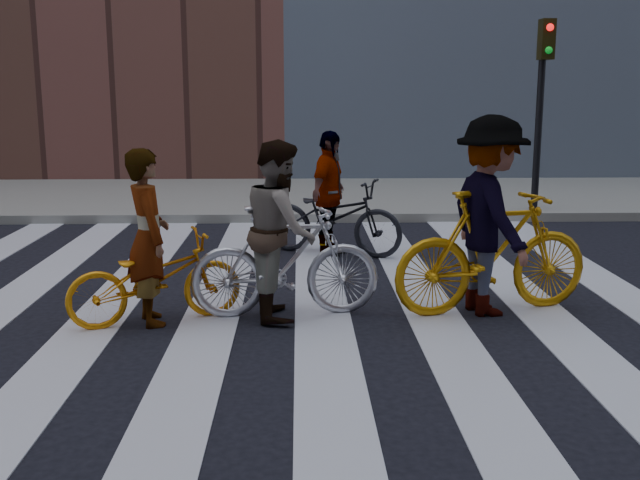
{
  "coord_description": "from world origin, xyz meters",
  "views": [
    {
      "loc": [
        0.32,
        -7.31,
        2.22
      ],
      "look_at": [
        0.54,
        0.3,
        0.67
      ],
      "focal_mm": 42.0,
      "sensor_mm": 36.0,
      "label": 1
    }
  ],
  "objects_px": {
    "bike_yellow_left": "(155,278)",
    "bike_dark_rear": "(332,217)",
    "rider_right": "(490,216)",
    "bike_yellow_right": "(493,252)",
    "rider_mid": "(280,230)",
    "rider_rear": "(329,193)",
    "rider_left": "(148,237)",
    "bike_silver_mid": "(286,261)",
    "traffic_signal": "(542,84)"
  },
  "relations": [
    {
      "from": "rider_left",
      "to": "rider_right",
      "type": "relative_size",
      "value": 0.85
    },
    {
      "from": "bike_yellow_right",
      "to": "rider_left",
      "type": "height_order",
      "value": "rider_left"
    },
    {
      "from": "bike_yellow_left",
      "to": "rider_mid",
      "type": "relative_size",
      "value": 0.96
    },
    {
      "from": "bike_yellow_right",
      "to": "bike_yellow_left",
      "type": "bearing_deg",
      "value": 81.34
    },
    {
      "from": "bike_dark_rear",
      "to": "bike_silver_mid",
      "type": "bearing_deg",
      "value": -169.28
    },
    {
      "from": "rider_rear",
      "to": "bike_silver_mid",
      "type": "bearing_deg",
      "value": -168.29
    },
    {
      "from": "traffic_signal",
      "to": "rider_rear",
      "type": "distance_m",
      "value": 4.79
    },
    {
      "from": "traffic_signal",
      "to": "rider_left",
      "type": "xyz_separation_m",
      "value": [
        -5.51,
        -5.67,
        -1.44
      ]
    },
    {
      "from": "rider_left",
      "to": "bike_silver_mid",
      "type": "bearing_deg",
      "value": -104.32
    },
    {
      "from": "bike_yellow_right",
      "to": "rider_rear",
      "type": "height_order",
      "value": "rider_rear"
    },
    {
      "from": "traffic_signal",
      "to": "bike_yellow_left",
      "type": "bearing_deg",
      "value": -133.88
    },
    {
      "from": "bike_yellow_left",
      "to": "rider_right",
      "type": "relative_size",
      "value": 0.85
    },
    {
      "from": "rider_right",
      "to": "rider_rear",
      "type": "height_order",
      "value": "rider_right"
    },
    {
      "from": "bike_yellow_right",
      "to": "rider_right",
      "type": "height_order",
      "value": "rider_right"
    },
    {
      "from": "bike_yellow_left",
      "to": "bike_silver_mid",
      "type": "relative_size",
      "value": 0.9
    },
    {
      "from": "bike_silver_mid",
      "to": "rider_right",
      "type": "relative_size",
      "value": 0.94
    },
    {
      "from": "bike_yellow_left",
      "to": "bike_dark_rear",
      "type": "distance_m",
      "value": 3.48
    },
    {
      "from": "bike_dark_rear",
      "to": "rider_left",
      "type": "distance_m",
      "value": 3.52
    },
    {
      "from": "bike_yellow_right",
      "to": "rider_mid",
      "type": "xyz_separation_m",
      "value": [
        -2.11,
        -0.07,
        0.25
      ]
    },
    {
      "from": "rider_left",
      "to": "bike_yellow_right",
      "type": "bearing_deg",
      "value": -107.84
    },
    {
      "from": "bike_dark_rear",
      "to": "rider_right",
      "type": "relative_size",
      "value": 0.99
    },
    {
      "from": "traffic_signal",
      "to": "bike_yellow_left",
      "type": "distance_m",
      "value": 8.09
    },
    {
      "from": "rider_left",
      "to": "rider_mid",
      "type": "bearing_deg",
      "value": -104.02
    },
    {
      "from": "bike_silver_mid",
      "to": "rider_mid",
      "type": "bearing_deg",
      "value": 84.28
    },
    {
      "from": "rider_left",
      "to": "rider_rear",
      "type": "distance_m",
      "value": 3.48
    },
    {
      "from": "bike_silver_mid",
      "to": "rider_rear",
      "type": "distance_m",
      "value": 2.85
    },
    {
      "from": "rider_left",
      "to": "bike_yellow_left",
      "type": "bearing_deg",
      "value": -112.03
    },
    {
      "from": "rider_left",
      "to": "rider_mid",
      "type": "relative_size",
      "value": 0.96
    },
    {
      "from": "rider_left",
      "to": "bike_dark_rear",
      "type": "bearing_deg",
      "value": -54.4
    },
    {
      "from": "bike_dark_rear",
      "to": "rider_mid",
      "type": "height_order",
      "value": "rider_mid"
    },
    {
      "from": "traffic_signal",
      "to": "rider_rear",
      "type": "bearing_deg",
      "value": -143.61
    },
    {
      "from": "bike_yellow_left",
      "to": "rider_rear",
      "type": "relative_size",
      "value": 1.0
    },
    {
      "from": "bike_yellow_right",
      "to": "rider_mid",
      "type": "distance_m",
      "value": 2.13
    },
    {
      "from": "rider_mid",
      "to": "rider_rear",
      "type": "bearing_deg",
      "value": -17.58
    },
    {
      "from": "bike_yellow_left",
      "to": "rider_mid",
      "type": "xyz_separation_m",
      "value": [
        1.19,
        0.17,
        0.43
      ]
    },
    {
      "from": "traffic_signal",
      "to": "bike_yellow_right",
      "type": "distance_m",
      "value": 6.07
    },
    {
      "from": "bike_yellow_left",
      "to": "bike_dark_rear",
      "type": "relative_size",
      "value": 0.85
    },
    {
      "from": "bike_yellow_left",
      "to": "rider_rear",
      "type": "bearing_deg",
      "value": -52.99
    },
    {
      "from": "traffic_signal",
      "to": "rider_rear",
      "type": "xyz_separation_m",
      "value": [
        -3.68,
        -2.71,
        -1.45
      ]
    },
    {
      "from": "rider_left",
      "to": "rider_rear",
      "type": "height_order",
      "value": "rider_left"
    },
    {
      "from": "bike_yellow_right",
      "to": "rider_left",
      "type": "bearing_deg",
      "value": 81.28
    },
    {
      "from": "rider_left",
      "to": "rider_right",
      "type": "distance_m",
      "value": 3.32
    },
    {
      "from": "traffic_signal",
      "to": "rider_mid",
      "type": "height_order",
      "value": "traffic_signal"
    },
    {
      "from": "bike_yellow_left",
      "to": "rider_left",
      "type": "distance_m",
      "value": 0.4
    },
    {
      "from": "bike_yellow_right",
      "to": "bike_dark_rear",
      "type": "height_order",
      "value": "bike_yellow_right"
    },
    {
      "from": "rider_mid",
      "to": "rider_right",
      "type": "distance_m",
      "value": 2.07
    },
    {
      "from": "bike_dark_rear",
      "to": "rider_right",
      "type": "xyz_separation_m",
      "value": [
        1.43,
        -2.72,
        0.47
      ]
    },
    {
      "from": "traffic_signal",
      "to": "rider_left",
      "type": "bearing_deg",
      "value": -134.14
    },
    {
      "from": "traffic_signal",
      "to": "bike_dark_rear",
      "type": "xyz_separation_m",
      "value": [
        -3.63,
        -2.71,
        -1.77
      ]
    },
    {
      "from": "bike_silver_mid",
      "to": "rider_mid",
      "type": "distance_m",
      "value": 0.32
    }
  ]
}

